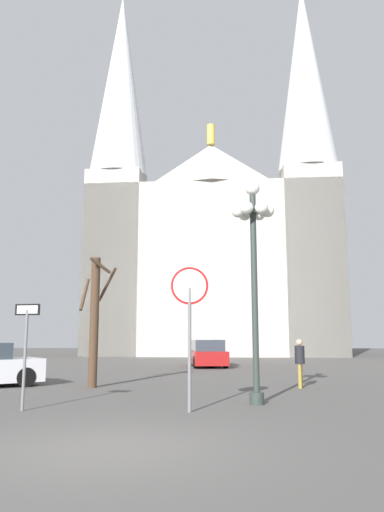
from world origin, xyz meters
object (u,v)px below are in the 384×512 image
Objects in this scene: stop_sign at (190,307)px; pedestrian_walking at (300,359)px; street_lamp at (254,246)px; cathedral at (214,242)px; parked_car_far_red at (207,354)px; bare_tree at (95,318)px; one_way_arrow_sign at (26,342)px.

stop_sign is 6.34m from pedestrian_walking.
stop_sign is 2.67m from street_lamp.
parked_car_far_red is (-0.54, -17.20, -9.65)m from cathedral.
bare_tree is (-5.04, 3.81, -1.72)m from street_lamp.
pedestrian_walking is at bearing 65.11° from street_lamp.
bare_tree is 0.98× the size of parked_car_far_red.
stop_sign is 16.25m from parked_car_far_red.
stop_sign is 6.17m from bare_tree.
cathedral is at bearing 95.18° from pedestrian_walking.
street_lamp is at bearing -37.07° from bare_tree.
cathedral is 34.74m from one_way_arrow_sign.
stop_sign is 0.57× the size of street_lamp.
bare_tree is at bearing -108.68° from parked_car_far_red.
pedestrian_walking reaches higher than parked_car_far_red.
bare_tree is 6.96m from pedestrian_walking.
cathedral is 22.21× the size of pedestrian_walking.
cathedral reaches higher than one_way_arrow_sign.
street_lamp is at bearing 39.16° from stop_sign.
one_way_arrow_sign is 0.56× the size of bare_tree.
one_way_arrow_sign is at bearing 178.89° from stop_sign.
cathedral is 29.67m from bare_tree.
stop_sign is at bearing -140.84° from street_lamp.
street_lamp is 15.26m from parked_car_far_red.
cathedral is 7.89× the size of parked_car_far_red.
pedestrian_walking is (1.78, 3.84, -3.06)m from street_lamp.
street_lamp is at bearing -84.94° from parked_car_far_red.
parked_car_far_red is at bearing 105.73° from pedestrian_walking.
one_way_arrow_sign is at bearing -104.35° from parked_car_far_red.
parked_car_far_red is 11.43m from pedestrian_walking.
cathedral is 6.04× the size of street_lamp.
one_way_arrow_sign is at bearing -167.10° from street_lamp.
street_lamp is 1.33× the size of bare_tree.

